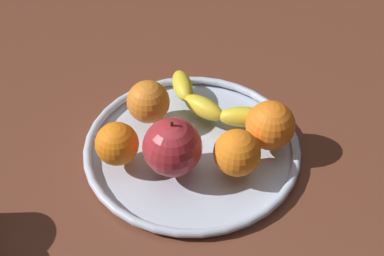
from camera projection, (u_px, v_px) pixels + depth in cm
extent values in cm
cube|color=brown|center=(192.00, 160.00, 76.52)|extent=(140.31, 140.31, 4.00)
cylinder|color=silver|center=(192.00, 150.00, 74.91)|extent=(30.48, 30.48, 0.60)
torus|color=silver|center=(192.00, 146.00, 74.28)|extent=(31.75, 31.75, 1.20)
ellipsoid|color=yellow|center=(183.00, 86.00, 80.81)|extent=(7.03, 7.33, 3.04)
ellipsoid|color=yellow|center=(204.00, 107.00, 77.09)|extent=(7.54, 4.21, 3.04)
ellipsoid|color=yellow|center=(243.00, 117.00, 75.62)|extent=(7.72, 6.08, 3.04)
ellipsoid|color=brown|center=(264.00, 117.00, 75.61)|extent=(2.77, 2.83, 2.13)
sphere|color=#AC2931|center=(174.00, 148.00, 67.55)|extent=(8.11, 8.11, 8.11)
cylinder|color=#593819|center=(173.00, 125.00, 64.57)|extent=(0.44, 0.44, 1.20)
sphere|color=orange|center=(270.00, 125.00, 71.38)|extent=(7.08, 7.08, 7.08)
sphere|color=orange|center=(237.00, 153.00, 68.00)|extent=(6.49, 6.49, 6.49)
sphere|color=orange|center=(117.00, 144.00, 69.48)|extent=(6.09, 6.09, 6.09)
sphere|color=orange|center=(148.00, 102.00, 75.44)|extent=(6.48, 6.48, 6.48)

